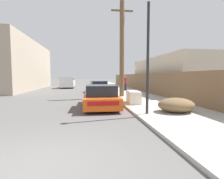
{
  "coord_description": "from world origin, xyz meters",
  "views": [
    {
      "loc": [
        1.06,
        -3.4,
        1.79
      ],
      "look_at": [
        2.72,
        8.24,
        0.9
      ],
      "focal_mm": 28.0,
      "sensor_mm": 36.0,
      "label": 1
    }
  ],
  "objects_px": {
    "discarded_fridge": "(133,97)",
    "utility_pole": "(122,49)",
    "pickup_truck": "(68,82)",
    "brush_pile": "(176,105)",
    "street_lamp": "(148,47)",
    "car_parked_mid": "(98,87)",
    "parked_sports_car_red": "(101,97)",
    "pedestrian": "(125,83)"
  },
  "relations": [
    {
      "from": "discarded_fridge",
      "to": "utility_pole",
      "type": "height_order",
      "value": "utility_pole"
    },
    {
      "from": "pickup_truck",
      "to": "brush_pile",
      "type": "distance_m",
      "value": 21.31
    },
    {
      "from": "pickup_truck",
      "to": "utility_pole",
      "type": "distance_m",
      "value": 14.89
    },
    {
      "from": "street_lamp",
      "to": "pickup_truck",
      "type": "bearing_deg",
      "value": 105.53
    },
    {
      "from": "car_parked_mid",
      "to": "street_lamp",
      "type": "relative_size",
      "value": 0.9
    },
    {
      "from": "car_parked_mid",
      "to": "utility_pole",
      "type": "distance_m",
      "value": 6.3
    },
    {
      "from": "utility_pole",
      "to": "brush_pile",
      "type": "xyz_separation_m",
      "value": [
        1.25,
        -6.77,
        -3.63
      ]
    },
    {
      "from": "discarded_fridge",
      "to": "brush_pile",
      "type": "distance_m",
      "value": 3.25
    },
    {
      "from": "car_parked_mid",
      "to": "utility_pole",
      "type": "height_order",
      "value": "utility_pole"
    },
    {
      "from": "pickup_truck",
      "to": "utility_pole",
      "type": "xyz_separation_m",
      "value": [
        5.86,
        -13.31,
        3.2
      ]
    },
    {
      "from": "pickup_truck",
      "to": "brush_pile",
      "type": "relative_size",
      "value": 3.24
    },
    {
      "from": "discarded_fridge",
      "to": "brush_pile",
      "type": "bearing_deg",
      "value": -62.07
    },
    {
      "from": "parked_sports_car_red",
      "to": "brush_pile",
      "type": "distance_m",
      "value": 4.15
    },
    {
      "from": "pickup_truck",
      "to": "pedestrian",
      "type": "relative_size",
      "value": 3.29
    },
    {
      "from": "discarded_fridge",
      "to": "pickup_truck",
      "type": "distance_m",
      "value": 18.06
    },
    {
      "from": "car_parked_mid",
      "to": "brush_pile",
      "type": "distance_m",
      "value": 12.12
    },
    {
      "from": "car_parked_mid",
      "to": "pedestrian",
      "type": "relative_size",
      "value": 2.72
    },
    {
      "from": "pickup_truck",
      "to": "pedestrian",
      "type": "xyz_separation_m",
      "value": [
        7.47,
        -7.43,
        0.1
      ]
    },
    {
      "from": "pedestrian",
      "to": "car_parked_mid",
      "type": "bearing_deg",
      "value": -164.83
    },
    {
      "from": "pickup_truck",
      "to": "brush_pile",
      "type": "xyz_separation_m",
      "value": [
        7.11,
        -20.08,
        -0.43
      ]
    },
    {
      "from": "discarded_fridge",
      "to": "parked_sports_car_red",
      "type": "bearing_deg",
      "value": -159.88
    },
    {
      "from": "parked_sports_car_red",
      "to": "street_lamp",
      "type": "height_order",
      "value": "street_lamp"
    },
    {
      "from": "car_parked_mid",
      "to": "street_lamp",
      "type": "xyz_separation_m",
      "value": [
        1.41,
        -11.94,
        2.44
      ]
    },
    {
      "from": "utility_pole",
      "to": "parked_sports_car_red",
      "type": "bearing_deg",
      "value": -115.99
    },
    {
      "from": "parked_sports_car_red",
      "to": "pedestrian",
      "type": "xyz_separation_m",
      "value": [
        3.72,
        10.21,
        0.39
      ]
    },
    {
      "from": "discarded_fridge",
      "to": "utility_pole",
      "type": "relative_size",
      "value": 0.22
    },
    {
      "from": "parked_sports_car_red",
      "to": "utility_pole",
      "type": "relative_size",
      "value": 0.57
    },
    {
      "from": "street_lamp",
      "to": "pedestrian",
      "type": "relative_size",
      "value": 3.03
    },
    {
      "from": "discarded_fridge",
      "to": "parked_sports_car_red",
      "type": "height_order",
      "value": "parked_sports_car_red"
    },
    {
      "from": "discarded_fridge",
      "to": "car_parked_mid",
      "type": "bearing_deg",
      "value": 105.77
    },
    {
      "from": "pedestrian",
      "to": "street_lamp",
      "type": "bearing_deg",
      "value": -98.18
    },
    {
      "from": "parked_sports_car_red",
      "to": "car_parked_mid",
      "type": "distance_m",
      "value": 9.34
    },
    {
      "from": "pedestrian",
      "to": "discarded_fridge",
      "type": "bearing_deg",
      "value": -99.53
    },
    {
      "from": "pickup_truck",
      "to": "pedestrian",
      "type": "height_order",
      "value": "pedestrian"
    },
    {
      "from": "utility_pole",
      "to": "street_lamp",
      "type": "height_order",
      "value": "utility_pole"
    },
    {
      "from": "parked_sports_car_red",
      "to": "pedestrian",
      "type": "height_order",
      "value": "pedestrian"
    },
    {
      "from": "utility_pole",
      "to": "street_lamp",
      "type": "distance_m",
      "value": 7.03
    },
    {
      "from": "pickup_truck",
      "to": "street_lamp",
      "type": "xyz_separation_m",
      "value": [
        5.63,
        -20.26,
        2.17
      ]
    },
    {
      "from": "car_parked_mid",
      "to": "brush_pile",
      "type": "xyz_separation_m",
      "value": [
        2.9,
        -11.77,
        -0.16
      ]
    },
    {
      "from": "brush_pile",
      "to": "utility_pole",
      "type": "bearing_deg",
      "value": 100.43
    },
    {
      "from": "utility_pole",
      "to": "pedestrian",
      "type": "xyz_separation_m",
      "value": [
        1.61,
        5.88,
        -3.1
      ]
    },
    {
      "from": "utility_pole",
      "to": "brush_pile",
      "type": "distance_m",
      "value": 7.78
    }
  ]
}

